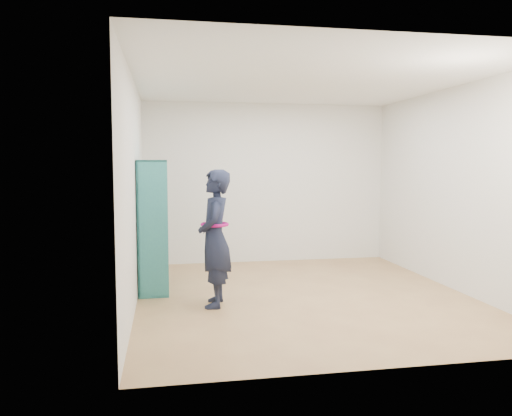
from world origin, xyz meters
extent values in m
plane|color=#9A6E46|center=(0.00, 0.00, 0.00)|extent=(4.50, 4.50, 0.00)
plane|color=white|center=(0.00, 0.00, 2.60)|extent=(4.50, 4.50, 0.00)
cube|color=silver|center=(-2.00, 0.00, 1.30)|extent=(0.02, 4.50, 2.60)
cube|color=silver|center=(2.00, 0.00, 1.30)|extent=(0.02, 4.50, 2.60)
cube|color=silver|center=(0.00, 2.25, 1.30)|extent=(4.00, 0.02, 2.60)
cube|color=silver|center=(0.00, -2.25, 1.30)|extent=(4.00, 0.02, 2.60)
cube|color=#28747F|center=(-1.81, 0.21, 0.83)|extent=(0.36, 0.03, 1.66)
cube|color=#28747F|center=(-1.81, 1.43, 0.83)|extent=(0.36, 0.03, 1.66)
cube|color=#28747F|center=(-1.81, 0.82, 0.01)|extent=(0.36, 1.25, 0.03)
cube|color=#28747F|center=(-1.81, 0.82, 1.65)|extent=(0.36, 1.25, 0.03)
cube|color=#28747F|center=(-1.98, 0.82, 0.83)|extent=(0.03, 1.25, 1.66)
cube|color=#28747F|center=(-1.81, 0.62, 0.83)|extent=(0.34, 0.03, 1.61)
cube|color=#28747F|center=(-1.81, 1.02, 0.83)|extent=(0.34, 0.03, 1.61)
cube|color=#28747F|center=(-1.81, 0.82, 0.43)|extent=(0.34, 1.20, 0.03)
cube|color=#28747F|center=(-1.81, 0.82, 0.83)|extent=(0.34, 1.20, 0.03)
cube|color=#28747F|center=(-1.81, 0.82, 1.24)|extent=(0.34, 1.20, 0.03)
cube|color=beige|center=(-1.79, 0.41, 0.08)|extent=(0.23, 0.15, 0.09)
cube|color=black|center=(-1.78, 0.36, 0.59)|extent=(0.19, 0.17, 0.29)
cube|color=maroon|center=(-1.78, 0.36, 0.99)|extent=(0.19, 0.17, 0.29)
cube|color=silver|center=(-1.79, 0.41, 1.29)|extent=(0.23, 0.15, 0.09)
cube|color=navy|center=(-1.78, 0.76, 0.16)|extent=(0.19, 0.17, 0.24)
cube|color=brown|center=(-1.78, 0.76, 0.57)|extent=(0.19, 0.17, 0.25)
cube|color=#BFB28C|center=(-1.79, 0.81, 0.89)|extent=(0.23, 0.15, 0.09)
cube|color=#26594C|center=(-1.78, 0.76, 1.36)|extent=(0.19, 0.17, 0.22)
cube|color=beige|center=(-1.78, 1.16, 0.14)|extent=(0.19, 0.17, 0.21)
cube|color=black|center=(-1.79, 1.21, 0.47)|extent=(0.23, 0.15, 0.06)
cube|color=maroon|center=(-1.78, 1.16, 0.98)|extent=(0.19, 0.17, 0.27)
cube|color=silver|center=(-1.78, 1.16, 1.40)|extent=(0.19, 0.17, 0.30)
imported|color=black|center=(-1.11, -0.24, 0.78)|extent=(0.45, 0.62, 1.55)
torus|color=#A90D6B|center=(-1.11, -0.24, 0.94)|extent=(0.36, 0.36, 0.04)
cube|color=silver|center=(-1.23, -0.14, 0.88)|extent=(0.01, 0.09, 0.12)
cube|color=black|center=(-1.23, -0.14, 0.88)|extent=(0.01, 0.08, 0.12)
camera|label=1|loc=(-1.64, -5.82, 1.61)|focal=35.00mm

